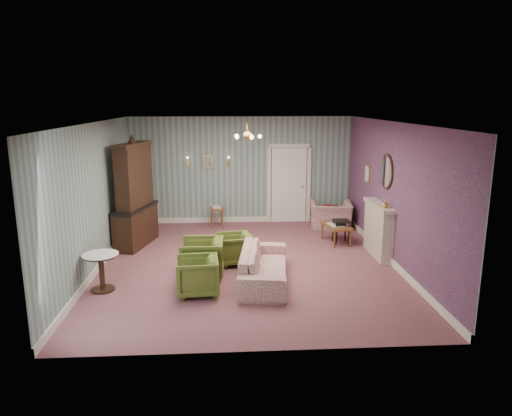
{
  "coord_description": "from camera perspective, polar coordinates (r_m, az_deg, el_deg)",
  "views": [
    {
      "loc": [
        -0.41,
        -9.29,
        3.32
      ],
      "look_at": [
        0.2,
        0.4,
        1.1
      ],
      "focal_mm": 33.14,
      "sensor_mm": 36.0,
      "label": 1
    }
  ],
  "objects": [
    {
      "name": "coffee_table",
      "position": [
        11.39,
        9.61,
        -3.08
      ],
      "size": [
        0.64,
        0.95,
        0.45
      ],
      "primitive_type": null,
      "rotation": [
        0.0,
        0.0,
        0.19
      ],
      "color": "brown",
      "rests_on": "floor"
    },
    {
      "name": "burgundy_cushion",
      "position": [
        12.47,
        8.95,
        -0.45
      ],
      "size": [
        0.41,
        0.28,
        0.39
      ],
      "primitive_type": "cube",
      "rotation": [
        0.17,
        0.0,
        -0.35
      ],
      "color": "maroon",
      "rests_on": "wingback_chair"
    },
    {
      "name": "framed_print",
      "position": [
        11.67,
        13.3,
        4.06
      ],
      "size": [
        0.04,
        0.34,
        0.42
      ],
      "primitive_type": null,
      "color": "gold",
      "rests_on": "wall_right"
    },
    {
      "name": "fireplace",
      "position": [
        10.59,
        14.53,
        -2.54
      ],
      "size": [
        0.3,
        1.4,
        1.16
      ],
      "primitive_type": null,
      "color": "beige",
      "rests_on": "floor"
    },
    {
      "name": "nesting_table",
      "position": [
        12.62,
        -4.75,
        -1.05
      ],
      "size": [
        0.4,
        0.48,
        0.58
      ],
      "primitive_type": null,
      "rotation": [
        0.0,
        0.0,
        0.11
      ],
      "color": "brown",
      "rests_on": "floor"
    },
    {
      "name": "chandelier",
      "position": [
        9.32,
        -1.08,
        8.63
      ],
      "size": [
        0.56,
        0.56,
        0.36
      ],
      "primitive_type": null,
      "color": "gold",
      "rests_on": "ceiling"
    },
    {
      "name": "sconce_right",
      "position": [
        12.83,
        -3.33,
        5.61
      ],
      "size": [
        0.16,
        0.12,
        0.3
      ],
      "primitive_type": null,
      "color": "gold",
      "rests_on": "wall_back"
    },
    {
      "name": "sofa_chintz",
      "position": [
        8.85,
        0.98,
        -6.26
      ],
      "size": [
        0.87,
        2.2,
        0.84
      ],
      "primitive_type": "imported",
      "rotation": [
        0.0,
        0.0,
        1.45
      ],
      "color": "#933B49",
      "rests_on": "floor"
    },
    {
      "name": "wall_back",
      "position": [
        12.93,
        -1.76,
        4.56
      ],
      "size": [
        6.0,
        0.0,
        6.0
      ],
      "primitive_type": "plane",
      "rotation": [
        1.57,
        0.0,
        0.0
      ],
      "color": "slate",
      "rests_on": "ground"
    },
    {
      "name": "olive_chair_b",
      "position": [
        9.15,
        -6.56,
        -5.77
      ],
      "size": [
        0.76,
        0.81,
        0.81
      ],
      "primitive_type": "imported",
      "rotation": [
        0.0,
        0.0,
        -1.6
      ],
      "color": "#525E21",
      "rests_on": "floor"
    },
    {
      "name": "sconce_left",
      "position": [
        12.87,
        -8.25,
        5.52
      ],
      "size": [
        0.16,
        0.12,
        0.3
      ],
      "primitive_type": null,
      "color": "gold",
      "rests_on": "wall_back"
    },
    {
      "name": "ceiling",
      "position": [
        9.31,
        -1.09,
        10.29
      ],
      "size": [
        7.0,
        7.0,
        0.0
      ],
      "primitive_type": "plane",
      "rotation": [
        3.14,
        0.0,
        0.0
      ],
      "color": "white",
      "rests_on": "ground"
    },
    {
      "name": "wall_right_floral",
      "position": [
        10.07,
        16.18,
        1.66
      ],
      "size": [
        0.0,
        7.0,
        7.0
      ],
      "primitive_type": "plane",
      "rotation": [
        1.57,
        0.0,
        -1.57
      ],
      "color": "#A65374",
      "rests_on": "ground"
    },
    {
      "name": "wall_right",
      "position": [
        10.07,
        16.26,
        1.66
      ],
      "size": [
        0.0,
        7.0,
        7.0
      ],
      "primitive_type": "plane",
      "rotation": [
        1.57,
        0.0,
        -1.57
      ],
      "color": "slate",
      "rests_on": "ground"
    },
    {
      "name": "gilt_mirror_back",
      "position": [
        12.86,
        -5.79,
        5.58
      ],
      "size": [
        0.28,
        0.06,
        0.36
      ],
      "primitive_type": null,
      "color": "gold",
      "rests_on": "wall_back"
    },
    {
      "name": "floor",
      "position": [
        9.88,
        -1.02,
        -6.77
      ],
      "size": [
        7.0,
        7.0,
        0.0
      ],
      "primitive_type": "plane",
      "color": "#824B52",
      "rests_on": "ground"
    },
    {
      "name": "olive_chair_a",
      "position": [
        8.36,
        -7.1,
        -7.92
      ],
      "size": [
        0.71,
        0.76,
        0.73
      ],
      "primitive_type": "imported",
      "rotation": [
        0.0,
        0.0,
        -1.5
      ],
      "color": "#525E21",
      "rests_on": "floor"
    },
    {
      "name": "oval_mirror",
      "position": [
        10.37,
        15.45,
        4.26
      ],
      "size": [
        0.04,
        0.76,
        0.84
      ],
      "primitive_type": null,
      "color": "white",
      "rests_on": "wall_right"
    },
    {
      "name": "wall_front",
      "position": [
        6.1,
        0.44,
        -4.99
      ],
      "size": [
        6.0,
        0.0,
        6.0
      ],
      "primitive_type": "plane",
      "rotation": [
        -1.57,
        0.0,
        0.0
      ],
      "color": "slate",
      "rests_on": "ground"
    },
    {
      "name": "door",
      "position": [
        13.06,
        3.98,
        2.98
      ],
      "size": [
        1.12,
        0.12,
        2.16
      ],
      "primitive_type": null,
      "color": "white",
      "rests_on": "floor"
    },
    {
      "name": "pedestal_table",
      "position": [
        8.89,
        -18.13,
        -7.36
      ],
      "size": [
        0.63,
        0.63,
        0.69
      ],
      "primitive_type": null,
      "rotation": [
        0.0,
        0.0,
        -0.0
      ],
      "color": "black",
      "rests_on": "floor"
    },
    {
      "name": "olive_chair_c",
      "position": [
        9.81,
        -2.63,
        -4.76
      ],
      "size": [
        0.75,
        0.78,
        0.7
      ],
      "primitive_type": "imported",
      "rotation": [
        0.0,
        0.0,
        -1.38
      ],
      "color": "#525E21",
      "rests_on": "floor"
    },
    {
      "name": "wingback_chair",
      "position": [
        12.62,
        9.02,
        -0.35
      ],
      "size": [
        1.15,
        0.83,
        0.93
      ],
      "primitive_type": "imported",
      "rotation": [
        0.0,
        0.0,
        3.0
      ],
      "color": "#933B49",
      "rests_on": "floor"
    },
    {
      "name": "wall_left",
      "position": [
        9.82,
        -18.82,
        1.21
      ],
      "size": [
        0.0,
        7.0,
        7.0
      ],
      "primitive_type": "plane",
      "rotation": [
        1.57,
        0.0,
        1.57
      ],
      "color": "slate",
      "rests_on": "ground"
    },
    {
      "name": "dresser",
      "position": [
        11.19,
        -14.5,
        1.89
      ],
      "size": [
        0.89,
        1.6,
        2.53
      ],
      "primitive_type": null,
      "rotation": [
        0.0,
        0.0,
        -0.25
      ],
      "color": "black",
      "rests_on": "floor"
    },
    {
      "name": "mantel_vase",
      "position": [
        10.06,
        15.33,
        0.45
      ],
      "size": [
        0.15,
        0.15,
        0.15
      ],
      "primitive_type": "imported",
      "color": "gold",
      "rests_on": "fireplace"
    },
    {
      "name": "side_table_black",
      "position": [
        11.37,
        10.22,
        -2.84
      ],
      "size": [
        0.39,
        0.39,
        0.56
      ],
      "primitive_type": null,
      "rotation": [
        0.0,
        0.0,
        0.03
      ],
      "color": "black",
      "rests_on": "floor"
    }
  ]
}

